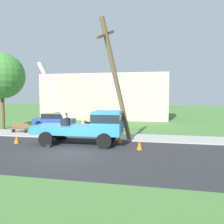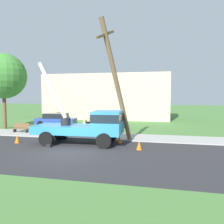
{
  "view_description": "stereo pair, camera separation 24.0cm",
  "coord_description": "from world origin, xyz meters",
  "px_view_note": "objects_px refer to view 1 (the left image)",
  "views": [
    {
      "loc": [
        5.61,
        -13.17,
        3.46
      ],
      "look_at": [
        2.03,
        3.13,
        2.27
      ],
      "focal_mm": 38.43,
      "sensor_mm": 36.0,
      "label": 1
    },
    {
      "loc": [
        5.84,
        -13.12,
        3.46
      ],
      "look_at": [
        2.03,
        3.13,
        2.27
      ],
      "focal_mm": 38.43,
      "sensor_mm": 36.0,
      "label": 2
    }
  ],
  "objects_px": {
    "traffic_cone_curbside": "(119,139)",
    "park_bench": "(20,128)",
    "roadside_tree_near": "(2,76)",
    "leaning_utility_pole": "(117,83)",
    "parked_sedan_tan": "(104,120)",
    "traffic_cone_ahead": "(139,145)",
    "utility_truck": "(90,124)",
    "traffic_cone_behind": "(17,139)",
    "parked_sedan_blue": "(54,120)"
  },
  "relations": [
    {
      "from": "traffic_cone_behind",
      "to": "parked_sedan_tan",
      "type": "xyz_separation_m",
      "value": [
        3.91,
        9.84,
        0.43
      ]
    },
    {
      "from": "park_bench",
      "to": "parked_sedan_blue",
      "type": "bearing_deg",
      "value": 82.41
    },
    {
      "from": "utility_truck",
      "to": "traffic_cone_curbside",
      "type": "height_order",
      "value": "utility_truck"
    },
    {
      "from": "traffic_cone_curbside",
      "to": "parked_sedan_tan",
      "type": "bearing_deg",
      "value": 111.72
    },
    {
      "from": "traffic_cone_ahead",
      "to": "traffic_cone_behind",
      "type": "relative_size",
      "value": 1.0
    },
    {
      "from": "parked_sedan_tan",
      "to": "roadside_tree_near",
      "type": "xyz_separation_m",
      "value": [
        -9.71,
        -3.55,
        4.65
      ]
    },
    {
      "from": "utility_truck",
      "to": "leaning_utility_pole",
      "type": "distance_m",
      "value": 3.43
    },
    {
      "from": "utility_truck",
      "to": "parked_sedan_blue",
      "type": "relative_size",
      "value": 1.52
    },
    {
      "from": "traffic_cone_curbside",
      "to": "utility_truck",
      "type": "bearing_deg",
      "value": -154.81
    },
    {
      "from": "park_bench",
      "to": "leaning_utility_pole",
      "type": "bearing_deg",
      "value": -16.82
    },
    {
      "from": "parked_sedan_blue",
      "to": "parked_sedan_tan",
      "type": "xyz_separation_m",
      "value": [
        5.54,
        0.45,
        0.0
      ]
    },
    {
      "from": "utility_truck",
      "to": "parked_sedan_blue",
      "type": "bearing_deg",
      "value": 128.69
    },
    {
      "from": "park_bench",
      "to": "roadside_tree_near",
      "type": "xyz_separation_m",
      "value": [
        -3.45,
        2.36,
        4.9
      ]
    },
    {
      "from": "leaning_utility_pole",
      "to": "parked_sedan_tan",
      "type": "height_order",
      "value": "leaning_utility_pole"
    },
    {
      "from": "roadside_tree_near",
      "to": "traffic_cone_ahead",
      "type": "bearing_deg",
      "value": -23.76
    },
    {
      "from": "leaning_utility_pole",
      "to": "parked_sedan_tan",
      "type": "xyz_separation_m",
      "value": [
        -3.17,
        8.76,
        -3.57
      ]
    },
    {
      "from": "leaning_utility_pole",
      "to": "roadside_tree_near",
      "type": "xyz_separation_m",
      "value": [
        -12.88,
        5.21,
        1.08
      ]
    },
    {
      "from": "leaning_utility_pole",
      "to": "roadside_tree_near",
      "type": "height_order",
      "value": "leaning_utility_pole"
    },
    {
      "from": "leaning_utility_pole",
      "to": "parked_sedan_blue",
      "type": "bearing_deg",
      "value": 136.35
    },
    {
      "from": "utility_truck",
      "to": "traffic_cone_curbside",
      "type": "xyz_separation_m",
      "value": [
        1.92,
        0.9,
        -1.13
      ]
    },
    {
      "from": "traffic_cone_curbside",
      "to": "park_bench",
      "type": "xyz_separation_m",
      "value": [
        -9.5,
        2.2,
        0.18
      ]
    },
    {
      "from": "traffic_cone_ahead",
      "to": "traffic_cone_behind",
      "type": "distance_m",
      "value": 8.81
    },
    {
      "from": "traffic_cone_ahead",
      "to": "roadside_tree_near",
      "type": "xyz_separation_m",
      "value": [
        -14.61,
        6.43,
        5.09
      ]
    },
    {
      "from": "leaning_utility_pole",
      "to": "traffic_cone_behind",
      "type": "bearing_deg",
      "value": -171.34
    },
    {
      "from": "utility_truck",
      "to": "parked_sedan_blue",
      "type": "distance_m",
      "value": 10.98
    },
    {
      "from": "leaning_utility_pole",
      "to": "parked_sedan_tan",
      "type": "relative_size",
      "value": 1.85
    },
    {
      "from": "parked_sedan_blue",
      "to": "parked_sedan_tan",
      "type": "distance_m",
      "value": 5.56
    },
    {
      "from": "utility_truck",
      "to": "roadside_tree_near",
      "type": "height_order",
      "value": "roadside_tree_near"
    },
    {
      "from": "traffic_cone_ahead",
      "to": "roadside_tree_near",
      "type": "relative_size",
      "value": 0.07
    },
    {
      "from": "leaning_utility_pole",
      "to": "traffic_cone_curbside",
      "type": "relative_size",
      "value": 14.99
    },
    {
      "from": "traffic_cone_behind",
      "to": "roadside_tree_near",
      "type": "bearing_deg",
      "value": 132.66
    },
    {
      "from": "traffic_cone_curbside",
      "to": "leaning_utility_pole",
      "type": "bearing_deg",
      "value": -94.97
    },
    {
      "from": "utility_truck",
      "to": "traffic_cone_curbside",
      "type": "bearing_deg",
      "value": 25.19
    },
    {
      "from": "parked_sedan_tan",
      "to": "park_bench",
      "type": "bearing_deg",
      "value": -136.68
    },
    {
      "from": "traffic_cone_behind",
      "to": "roadside_tree_near",
      "type": "distance_m",
      "value": 9.96
    },
    {
      "from": "utility_truck",
      "to": "traffic_cone_curbside",
      "type": "distance_m",
      "value": 2.4
    },
    {
      "from": "roadside_tree_near",
      "to": "traffic_cone_behind",
      "type": "bearing_deg",
      "value": -47.34
    },
    {
      "from": "traffic_cone_ahead",
      "to": "parked_sedan_tan",
      "type": "bearing_deg",
      "value": 116.12
    },
    {
      "from": "traffic_cone_curbside",
      "to": "parked_sedan_tan",
      "type": "relative_size",
      "value": 0.12
    },
    {
      "from": "parked_sedan_blue",
      "to": "park_bench",
      "type": "relative_size",
      "value": 2.84
    },
    {
      "from": "utility_truck",
      "to": "traffic_cone_ahead",
      "type": "bearing_deg",
      "value": -15.16
    },
    {
      "from": "leaning_utility_pole",
      "to": "parked_sedan_blue",
      "type": "xyz_separation_m",
      "value": [
        -8.71,
        8.31,
        -3.57
      ]
    },
    {
      "from": "traffic_cone_curbside",
      "to": "parked_sedan_blue",
      "type": "xyz_separation_m",
      "value": [
        -8.77,
        7.65,
        0.43
      ]
    },
    {
      "from": "parked_sedan_blue",
      "to": "roadside_tree_near",
      "type": "xyz_separation_m",
      "value": [
        -4.17,
        -3.1,
        4.65
      ]
    },
    {
      "from": "traffic_cone_curbside",
      "to": "park_bench",
      "type": "bearing_deg",
      "value": 166.98
    },
    {
      "from": "leaning_utility_pole",
      "to": "parked_sedan_tan",
      "type": "distance_m",
      "value": 9.98
    },
    {
      "from": "traffic_cone_curbside",
      "to": "roadside_tree_near",
      "type": "distance_m",
      "value": 14.63
    },
    {
      "from": "park_bench",
      "to": "traffic_cone_ahead",
      "type": "bearing_deg",
      "value": -20.03
    },
    {
      "from": "parked_sedan_tan",
      "to": "traffic_cone_curbside",
      "type": "bearing_deg",
      "value": -68.28
    },
    {
      "from": "traffic_cone_ahead",
      "to": "parked_sedan_tan",
      "type": "height_order",
      "value": "parked_sedan_tan"
    }
  ]
}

